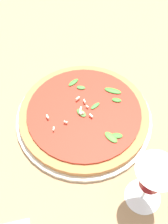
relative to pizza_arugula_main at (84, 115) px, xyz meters
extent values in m
plane|color=#9E7A56|center=(0.01, 0.02, -0.02)|extent=(6.00, 6.00, 0.00)
cylinder|color=silver|center=(0.00, 0.00, -0.01)|extent=(0.37, 0.37, 0.01)
cylinder|color=#AD7542|center=(0.00, 0.00, 0.00)|extent=(0.35, 0.35, 0.02)
cylinder|color=#A82D1E|center=(0.00, 0.00, 0.02)|extent=(0.30, 0.30, 0.01)
ellipsoid|color=#3E842F|center=(-0.09, -0.05, 0.02)|extent=(0.05, 0.04, 0.01)
ellipsoid|color=#457F37|center=(0.01, 0.01, 0.02)|extent=(0.03, 0.04, 0.01)
ellipsoid|color=#417C35|center=(-0.01, -0.08, 0.02)|extent=(0.03, 0.02, 0.01)
ellipsoid|color=#3C7F2E|center=(-0.09, -0.01, 0.02)|extent=(0.03, 0.02, 0.01)
ellipsoid|color=#3A8131|center=(0.01, -0.10, 0.02)|extent=(0.04, 0.03, 0.01)
ellipsoid|color=#488331|center=(-0.05, 0.09, 0.02)|extent=(0.04, 0.04, 0.01)
ellipsoid|color=#3D8737|center=(-0.03, -0.01, 0.02)|extent=(0.03, 0.02, 0.01)
ellipsoid|color=#3E7E2E|center=(-0.06, 0.09, 0.02)|extent=(0.03, 0.02, 0.01)
cube|color=#EFE5C6|center=(0.01, -0.04, 0.03)|extent=(0.01, 0.01, 0.01)
cube|color=#EFE5C6|center=(0.05, 0.03, 0.03)|extent=(0.01, 0.01, 0.01)
cube|color=#EFE5C6|center=(-0.01, -0.01, 0.03)|extent=(0.01, 0.01, 0.00)
cube|color=#EFE5C6|center=(-0.01, 0.02, 0.03)|extent=(0.01, 0.01, 0.01)
cube|color=#EFE5C6|center=(0.09, 0.04, 0.03)|extent=(0.01, 0.01, 0.01)
cube|color=#EFE5C6|center=(0.01, 0.00, 0.03)|extent=(0.01, 0.01, 0.01)
cube|color=#EFE5C6|center=(0.01, 0.01, 0.03)|extent=(0.01, 0.01, 0.01)
cube|color=#EFE5C6|center=(-0.01, -0.03, 0.03)|extent=(0.00, 0.01, 0.01)
cube|color=#EFE5C6|center=(0.01, 0.01, 0.03)|extent=(0.01, 0.01, 0.01)
cube|color=#EFE5C6|center=(0.10, 0.00, 0.03)|extent=(0.01, 0.01, 0.01)
cylinder|color=white|center=(-0.08, 0.24, -0.02)|extent=(0.08, 0.08, 0.00)
cylinder|color=white|center=(-0.08, 0.24, 0.02)|extent=(0.01, 0.01, 0.07)
cone|color=white|center=(-0.08, 0.24, 0.10)|extent=(0.08, 0.08, 0.07)
cylinder|color=maroon|center=(-0.08, 0.24, 0.08)|extent=(0.05, 0.05, 0.03)
camera|label=1|loc=(0.09, 0.39, 0.58)|focal=42.00mm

